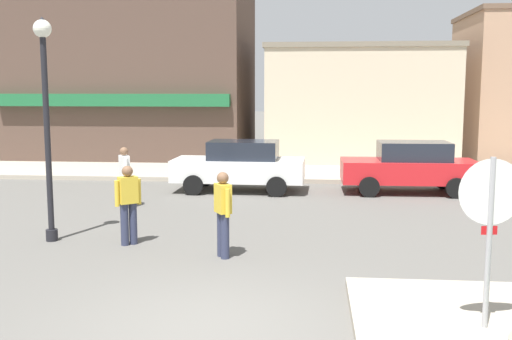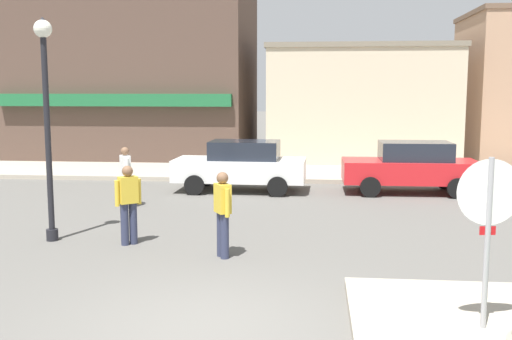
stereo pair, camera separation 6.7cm
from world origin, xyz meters
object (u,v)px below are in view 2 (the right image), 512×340
Objects in this scene: pedestrian_crossing_near at (223,212)px; parked_car_second at (411,166)px; pedestrian_kerb_side at (126,175)px; stop_sign at (488,221)px; lamp_post at (46,97)px; pedestrian_crossing_far at (128,202)px; parked_car_nearest at (241,165)px.

parked_car_second is at bearing 58.86° from pedestrian_crossing_near.
parked_car_second is at bearing 21.10° from pedestrian_kerb_side.
stop_sign is 5.11m from pedestrian_crossing_near.
parked_car_second is at bearing 38.80° from lamp_post.
parked_car_second is 2.50× the size of pedestrian_crossing_far.
stop_sign reaches higher than pedestrian_crossing_near.
stop_sign is 7.15m from pedestrian_crossing_far.
pedestrian_kerb_side is (-7.14, 7.84, -0.65)m from stop_sign.
pedestrian_crossing_far reaches higher than parked_car_nearest.
lamp_post reaches higher than pedestrian_crossing_near.
parked_car_nearest is 2.51× the size of pedestrian_kerb_side.
stop_sign is 10.62m from pedestrian_kerb_side.
pedestrian_kerb_side is (-3.32, 4.51, 0.00)m from pedestrian_crossing_near.
lamp_post is 4.36m from pedestrian_crossing_near.
pedestrian_kerb_side is at bearing 132.31° from stop_sign.
pedestrian_kerb_side is (-2.73, -2.85, 0.06)m from parked_car_nearest.
lamp_post is 4.20m from pedestrian_kerb_side.
stop_sign is 1.43× the size of pedestrian_crossing_far.
parked_car_nearest is 6.78m from pedestrian_crossing_far.
parked_car_second is at bearing 86.09° from stop_sign.
parked_car_second is at bearing 45.94° from pedestrian_crossing_far.
stop_sign is 1.43× the size of pedestrian_kerb_side.
parked_car_second is (5.15, 0.19, 0.00)m from parked_car_nearest.
stop_sign reaches higher than pedestrian_kerb_side.
parked_car_second is (0.74, 10.88, -0.71)m from stop_sign.
pedestrian_crossing_far is at bearing 160.07° from pedestrian_crossing_near.
parked_car_nearest is 3.94m from pedestrian_kerb_side.
lamp_post is 2.82× the size of pedestrian_crossing_far.
parked_car_nearest is 1.01× the size of parked_car_second.
parked_car_second is 8.82m from pedestrian_crossing_near.
pedestrian_crossing_near is (-4.56, -7.55, 0.06)m from parked_car_second.
pedestrian_crossing_near is at bearing -85.46° from parked_car_nearest.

